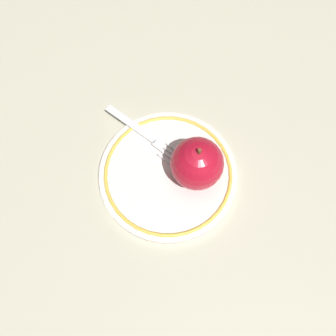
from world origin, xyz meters
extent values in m
plane|color=#B6B198|center=(0.00, 0.00, 0.00)|extent=(2.00, 2.00, 0.00)
cylinder|color=silver|center=(0.02, 0.01, 0.01)|extent=(0.22, 0.22, 0.01)
torus|color=gold|center=(0.02, 0.01, 0.01)|extent=(0.21, 0.21, 0.01)
sphere|color=#AD1023|center=(-0.01, -0.03, 0.05)|extent=(0.08, 0.08, 0.08)
cylinder|color=brown|center=(-0.01, -0.03, 0.10)|extent=(0.00, 0.00, 0.01)
cube|color=silver|center=(0.12, 0.00, 0.02)|extent=(0.10, 0.04, 0.00)
cube|color=silver|center=(0.06, -0.01, 0.02)|extent=(0.02, 0.01, 0.00)
cube|color=silver|center=(0.02, -0.01, 0.02)|extent=(0.07, 0.02, 0.00)
cube|color=silver|center=(0.02, -0.01, 0.02)|extent=(0.07, 0.02, 0.00)
cube|color=silver|center=(0.02, -0.02, 0.02)|extent=(0.07, 0.02, 0.00)
cube|color=silver|center=(0.02, -0.03, 0.02)|extent=(0.07, 0.02, 0.00)
camera|label=1|loc=(-0.15, 0.14, 0.58)|focal=40.00mm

